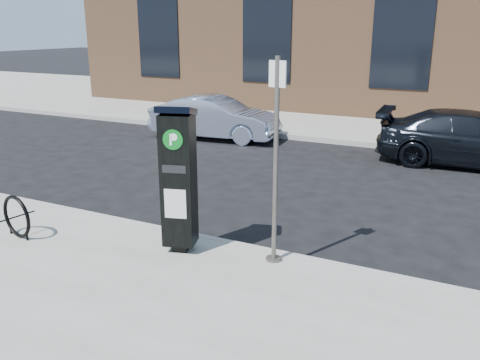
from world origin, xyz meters
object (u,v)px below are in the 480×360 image
Objects in this scene: bike_rack at (17,217)px; car_silver at (215,118)px; sign_pole at (276,165)px; parking_kiosk at (179,178)px; car_dark at (474,139)px.

bike_rack is 0.18× the size of car_silver.
sign_pole reaches higher than bike_rack.
sign_pole reaches higher than parking_kiosk.
parking_kiosk is 2.77m from bike_rack.
sign_pole is at bearing 160.36° from car_dark.
car_dark is at bearing 48.61° from parking_kiosk.
car_dark is at bearing 63.78° from bike_rack.
parking_kiosk reaches higher than car_dark.
sign_pole is at bearing 24.44° from bike_rack.
car_dark is (7.29, 0.09, 0.02)m from car_silver.
bike_rack is 8.50m from car_silver.
car_dark is at bearing -95.02° from car_silver.
car_dark is (2.20, 7.45, -0.88)m from sign_pole.
car_dark is (6.12, 8.50, 0.18)m from bike_rack.
parking_kiosk is 1.44m from sign_pole.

